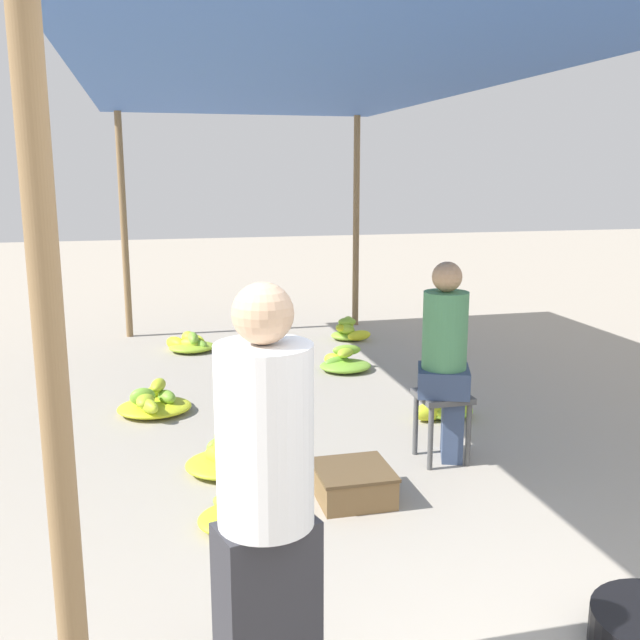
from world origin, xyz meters
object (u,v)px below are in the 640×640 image
Objects in this scene: banana_pile_right_0 at (445,409)px; banana_pile_right_2 at (349,331)px; banana_pile_left_1 at (190,344)px; banana_pile_right_1 at (344,362)px; stool at (442,407)px; vendor_seated at (446,357)px; banana_pile_left_3 at (152,403)px; crate_near at (353,483)px; banana_pile_left_0 at (248,512)px; banana_pile_left_2 at (230,458)px; vendor_foreground at (266,500)px.

banana_pile_right_2 reaches higher than banana_pile_right_0.
banana_pile_right_1 reaches higher than banana_pile_left_1.
stool is 3.84m from banana_pile_left_1.
banana_pile_right_1 is 1.16× the size of banana_pile_right_2.
banana_pile_right_2 is (0.35, 3.59, -0.62)m from vendor_seated.
banana_pile_left_3 is at bearing 142.73° from stool.
banana_pile_left_3 is at bearing 121.55° from crate_near.
banana_pile_left_0 is 4.55m from banana_pile_right_2.
banana_pile_left_0 is 0.68m from crate_near.
banana_pile_left_2 reaches higher than banana_pile_right_2.
vendor_foreground reaches higher than banana_pile_right_0.
banana_pile_right_1 is 2.89m from crate_near.
stool is at bearing 29.80° from crate_near.
stool reaches higher than banana_pile_right_1.
vendor_foreground is 3.48m from banana_pile_right_0.
banana_pile_right_1 is at bearing 64.83° from banana_pile_left_0.
crate_near is (0.68, -0.59, 0.01)m from banana_pile_left_2.
banana_pile_left_3 is 2.09m from banana_pile_right_1.
vendor_foreground reaches higher than stool.
stool is 0.92m from banana_pile_right_0.
banana_pile_right_0 is 2.81m from banana_pile_right_2.
vendor_seated reaches higher than banana_pile_left_2.
banana_pile_left_3 reaches higher than banana_pile_right_1.
banana_pile_left_0 is 0.74m from banana_pile_left_2.
banana_pile_left_2 is 1.40m from banana_pile_left_3.
stool is 0.90× the size of banana_pile_right_1.
banana_pile_right_2 is at bearing 66.80° from banana_pile_left_0.
vendor_foreground is 2.82× the size of banana_pile_left_1.
vendor_seated reaches higher than banana_pile_left_3.
crate_near is (-1.14, -1.22, 0.03)m from banana_pile_right_0.
banana_pile_left_2 reaches higher than banana_pile_right_0.
vendor_seated is 3.66m from banana_pile_right_2.
crate_near is (1.17, -1.90, 0.01)m from banana_pile_left_3.
banana_pile_left_0 is at bearing -88.79° from banana_pile_left_2.
banana_pile_right_1 reaches higher than banana_pile_left_0.
vendor_seated reaches higher than stool.
stool is 3.62m from banana_pile_right_2.
banana_pile_left_1 is 3.37m from banana_pile_left_2.
banana_pile_left_3 reaches higher than banana_pile_left_1.
banana_pile_left_1 is at bearing 78.12° from banana_pile_left_3.
banana_pile_right_2 is at bearing 84.48° from vendor_seated.
banana_pile_right_2 is (1.81, 3.44, 0.02)m from banana_pile_left_2.
banana_pile_left_3 is (-0.50, 2.05, 0.02)m from banana_pile_left_0.
banana_pile_left_0 is 0.94× the size of banana_pile_left_1.
banana_pile_left_0 is at bearing -115.17° from banana_pile_right_1.
banana_pile_left_1 is 4.02m from crate_near.
banana_pile_left_3 is at bearing 163.57° from banana_pile_right_0.
banana_pile_right_1 is (1.89, 0.90, -0.00)m from banana_pile_left_3.
crate_near is at bearing -150.41° from vendor_seated.
banana_pile_left_1 is 1.25× the size of crate_near.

